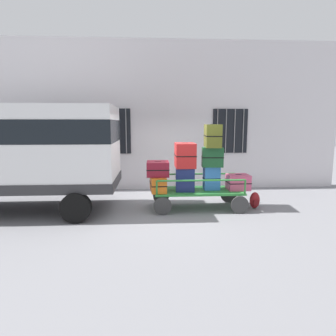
{
  "coord_description": "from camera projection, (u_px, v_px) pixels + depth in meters",
  "views": [
    {
      "loc": [
        -0.54,
        -7.63,
        2.26
      ],
      "look_at": [
        -0.08,
        -0.08,
        1.1
      ],
      "focal_mm": 31.27,
      "sensor_mm": 36.0,
      "label": 1
    }
  ],
  "objects": [
    {
      "name": "ground_plane",
      "position": [
        171.0,
        208.0,
        7.9
      ],
      "size": [
        40.0,
        40.0,
        0.0
      ],
      "primitive_type": "plane",
      "color": "gray"
    },
    {
      "name": "building_wall",
      "position": [
        166.0,
        116.0,
        10.0
      ],
      "size": [
        12.0,
        0.38,
        5.0
      ],
      "color": "silver",
      "rests_on": "ground"
    },
    {
      "name": "van",
      "position": [
        24.0,
        147.0,
        7.38
      ],
      "size": [
        4.66,
        2.13,
        2.7
      ],
      "color": "white",
      "rests_on": "ground"
    },
    {
      "name": "luggage_cart",
      "position": [
        198.0,
        194.0,
        7.81
      ],
      "size": [
        2.4,
        1.13,
        0.5
      ],
      "color": "#2D8438",
      "rests_on": "ground"
    },
    {
      "name": "cart_railing",
      "position": [
        198.0,
        179.0,
        7.75
      ],
      "size": [
        2.27,
        0.99,
        0.37
      ],
      "color": "#2D8438",
      "rests_on": "luggage_cart"
    },
    {
      "name": "suitcase_left_bottom",
      "position": [
        158.0,
        183.0,
        7.66
      ],
      "size": [
        0.45,
        0.84,
        0.4
      ],
      "color": "orange",
      "rests_on": "luggage_cart"
    },
    {
      "name": "suitcase_left_middle",
      "position": [
        158.0,
        169.0,
        7.62
      ],
      "size": [
        0.59,
        0.61,
        0.38
      ],
      "color": "maroon",
      "rests_on": "suitcase_left_bottom"
    },
    {
      "name": "suitcase_midleft_bottom",
      "position": [
        185.0,
        179.0,
        7.75
      ],
      "size": [
        0.53,
        0.67,
        0.62
      ],
      "color": "navy",
      "rests_on": "luggage_cart"
    },
    {
      "name": "suitcase_midleft_middle",
      "position": [
        185.0,
        155.0,
        7.65
      ],
      "size": [
        0.52,
        0.67,
        0.64
      ],
      "color": "#B21E1E",
      "rests_on": "suitcase_midleft_bottom"
    },
    {
      "name": "suitcase_center_bottom",
      "position": [
        211.0,
        178.0,
        7.79
      ],
      "size": [
        0.44,
        0.3,
        0.63
      ],
      "color": "#3372C6",
      "rests_on": "luggage_cart"
    },
    {
      "name": "suitcase_center_middle",
      "position": [
        212.0,
        157.0,
        7.65
      ],
      "size": [
        0.58,
        0.36,
        0.52
      ],
      "color": "#194C28",
      "rests_on": "suitcase_center_bottom"
    },
    {
      "name": "suitcase_center_top",
      "position": [
        213.0,
        136.0,
        7.6
      ],
      "size": [
        0.46,
        0.8,
        0.6
      ],
      "color": "#4C5119",
      "rests_on": "suitcase_center_middle"
    },
    {
      "name": "suitcase_midright_bottom",
      "position": [
        238.0,
        182.0,
        7.82
      ],
      "size": [
        0.59,
        0.5,
        0.41
      ],
      "color": "#CC4C72",
      "rests_on": "luggage_cart"
    },
    {
      "name": "backpack",
      "position": [
        255.0,
        200.0,
        7.84
      ],
      "size": [
        0.27,
        0.22,
        0.44
      ],
      "color": "maroon",
      "rests_on": "ground"
    }
  ]
}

